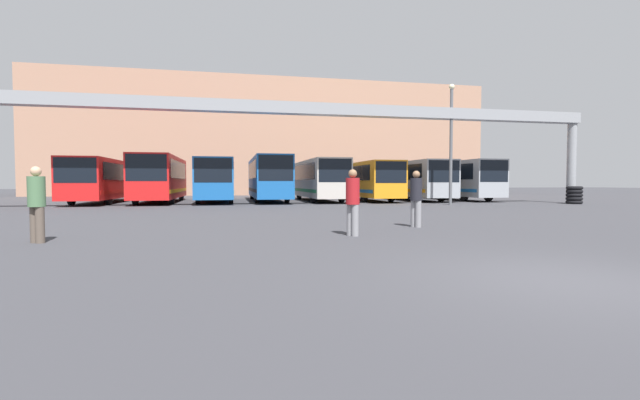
# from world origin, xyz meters

# --- Properties ---
(ground_plane) EXTENTS (200.00, 200.00, 0.00)m
(ground_plane) POSITION_xyz_m (0.00, 0.00, 0.00)
(ground_plane) COLOR #38383D
(building_backdrop) EXTENTS (51.93, 12.00, 13.45)m
(building_backdrop) POSITION_xyz_m (0.00, 49.09, 6.72)
(building_backdrop) COLOR tan
(building_backdrop) RESTS_ON ground
(overhead_gantry) EXTENTS (37.71, 0.80, 6.26)m
(overhead_gantry) POSITION_xyz_m (0.00, 20.34, 5.41)
(overhead_gantry) COLOR gray
(overhead_gantry) RESTS_ON ground
(bus_slot_0) EXTENTS (2.55, 12.03, 3.03)m
(bus_slot_0) POSITION_xyz_m (-13.72, 28.12, 1.75)
(bus_slot_0) COLOR red
(bus_slot_0) RESTS_ON ground
(bus_slot_1) EXTENTS (2.61, 10.75, 3.28)m
(bus_slot_1) POSITION_xyz_m (-9.80, 27.47, 1.89)
(bus_slot_1) COLOR red
(bus_slot_1) RESTS_ON ground
(bus_slot_2) EXTENTS (2.54, 10.61, 3.08)m
(bus_slot_2) POSITION_xyz_m (-5.88, 27.41, 1.78)
(bus_slot_2) COLOR #1959A5
(bus_slot_2) RESTS_ON ground
(bus_slot_3) EXTENTS (2.46, 12.13, 3.31)m
(bus_slot_3) POSITION_xyz_m (-1.96, 28.17, 1.91)
(bus_slot_3) COLOR #1959A5
(bus_slot_3) RESTS_ON ground
(bus_slot_4) EXTENTS (2.47, 10.89, 3.13)m
(bus_slot_4) POSITION_xyz_m (1.96, 27.54, 1.80)
(bus_slot_4) COLOR beige
(bus_slot_4) RESTS_ON ground
(bus_slot_5) EXTENTS (2.45, 12.22, 3.00)m
(bus_slot_5) POSITION_xyz_m (5.88, 28.21, 1.73)
(bus_slot_5) COLOR orange
(bus_slot_5) RESTS_ON ground
(bus_slot_6) EXTENTS (2.58, 11.32, 3.11)m
(bus_slot_6) POSITION_xyz_m (9.80, 27.76, 1.79)
(bus_slot_6) COLOR #999EA5
(bus_slot_6) RESTS_ON ground
(bus_slot_7) EXTENTS (2.45, 10.24, 3.16)m
(bus_slot_7) POSITION_xyz_m (13.72, 27.22, 1.82)
(bus_slot_7) COLOR #999EA5
(bus_slot_7) RESTS_ON ground
(pedestrian_far_center) EXTENTS (0.38, 0.38, 1.84)m
(pedestrian_far_center) POSITION_xyz_m (1.05, 7.62, 0.98)
(pedestrian_far_center) COLOR gray
(pedestrian_far_center) RESTS_ON ground
(pedestrian_near_left) EXTENTS (0.38, 0.38, 1.82)m
(pedestrian_near_left) POSITION_xyz_m (-1.61, 5.86, 0.96)
(pedestrian_near_left) COLOR gray
(pedestrian_near_left) RESTS_ON ground
(pedestrian_mid_left) EXTENTS (0.38, 0.38, 1.84)m
(pedestrian_mid_left) POSITION_xyz_m (-9.43, 6.12, 0.98)
(pedestrian_mid_left) COLOR brown
(pedestrian_mid_left) RESTS_ON ground
(tire_stack) EXTENTS (1.04, 1.04, 1.20)m
(tire_stack) POSITION_xyz_m (18.01, 19.43, 0.60)
(tire_stack) COLOR black
(tire_stack) RESTS_ON ground
(lamp_post) EXTENTS (0.36, 0.36, 7.79)m
(lamp_post) POSITION_xyz_m (9.18, 20.10, 4.26)
(lamp_post) COLOR #595B60
(lamp_post) RESTS_ON ground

